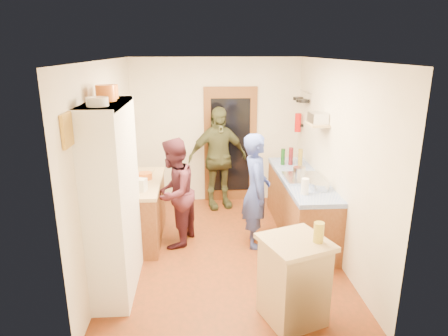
{
  "coord_description": "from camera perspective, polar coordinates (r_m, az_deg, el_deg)",
  "views": [
    {
      "loc": [
        -0.34,
        -5.07,
        2.74
      ],
      "look_at": [
        0.01,
        0.15,
        1.17
      ],
      "focal_mm": 32.0,
      "sensor_mm": 36.0,
      "label": 1
    }
  ],
  "objects": [
    {
      "name": "pan_rail",
      "position": [
        6.87,
        11.54,
        10.65
      ],
      "size": [
        0.02,
        0.65,
        0.02
      ],
      "primitive_type": "cylinder",
      "rotation": [
        1.57,
        0.0,
        0.0
      ],
      "color": "silver",
      "rests_on": "wall_right"
    },
    {
      "name": "hutch_body",
      "position": [
        4.68,
        -15.52,
        -4.42
      ],
      "size": [
        0.4,
        1.2,
        2.2
      ],
      "primitive_type": "cube",
      "color": "white",
      "rests_on": "ground"
    },
    {
      "name": "plate_stack",
      "position": [
        4.09,
        -17.65,
        9.02
      ],
      "size": [
        0.21,
        0.21,
        0.09
      ],
      "primitive_type": "cylinder",
      "color": "white",
      "rests_on": "hutch_top_shelf"
    },
    {
      "name": "kettle",
      "position": [
        5.66,
        -12.93,
        -1.6
      ],
      "size": [
        0.21,
        0.21,
        0.2
      ],
      "primitive_type": "cylinder",
      "rotation": [
        0.0,
        0.0,
        -0.2
      ],
      "color": "white",
      "rests_on": "left_counter_top"
    },
    {
      "name": "pan_hang_b",
      "position": [
        6.9,
        10.92,
        9.45
      ],
      "size": [
        0.16,
        0.16,
        0.05
      ],
      "primitive_type": "cylinder",
      "color": "black",
      "rests_on": "pan_rail"
    },
    {
      "name": "person_hob",
      "position": [
        5.61,
        4.95,
        -3.34
      ],
      "size": [
        0.42,
        0.62,
        1.64
      ],
      "primitive_type": "imported",
      "rotation": [
        0.0,
        0.0,
        1.52
      ],
      "color": "#324399",
      "rests_on": "ground"
    },
    {
      "name": "person_left",
      "position": [
        5.69,
        -6.72,
        -3.47
      ],
      "size": [
        0.81,
        0.92,
        1.57
      ],
      "primitive_type": "imported",
      "rotation": [
        0.0,
        0.0,
        -1.91
      ],
      "color": "#411A25",
      "rests_on": "ground"
    },
    {
      "name": "pan_hang_a",
      "position": [
        6.7,
        11.36,
        9.39
      ],
      "size": [
        0.18,
        0.18,
        0.05
      ],
      "primitive_type": "cylinder",
      "color": "black",
      "rests_on": "pan_rail"
    },
    {
      "name": "wall_back",
      "position": [
        7.23,
        -1.1,
        5.25
      ],
      "size": [
        3.0,
        0.02,
        2.6
      ],
      "primitive_type": "cube",
      "color": "silver",
      "rests_on": "ground"
    },
    {
      "name": "picture_frame",
      "position": [
        3.77,
        -21.52,
        5.03
      ],
      "size": [
        0.03,
        0.25,
        0.3
      ],
      "primitive_type": "cube",
      "color": "gold",
      "rests_on": "wall_left"
    },
    {
      "name": "right_counter_base",
      "position": [
        6.23,
        10.79,
        -5.44
      ],
      "size": [
        0.6,
        2.2,
        0.84
      ],
      "primitive_type": "cube",
      "color": "brown",
      "rests_on": "ground"
    },
    {
      "name": "wall_front",
      "position": [
        3.4,
        2.23,
        -8.31
      ],
      "size": [
        3.0,
        0.02,
        2.6
      ],
      "primitive_type": "cube",
      "color": "silver",
      "rests_on": "ground"
    },
    {
      "name": "oil_jar",
      "position": [
        4.06,
        13.38,
        -8.93
      ],
      "size": [
        0.13,
        0.13,
        0.2
      ],
      "primitive_type": "cylinder",
      "rotation": [
        0.0,
        0.0,
        0.35
      ],
      "color": "#AD9E2D",
      "rests_on": "island_top"
    },
    {
      "name": "orange_pot_b",
      "position": [
        4.69,
        -15.93,
        10.46
      ],
      "size": [
        0.17,
        0.17,
        0.15
      ],
      "primitive_type": "cylinder",
      "color": "orange",
      "rests_on": "hutch_top_shelf"
    },
    {
      "name": "pan_hang_c",
      "position": [
        7.09,
        10.52,
        9.74
      ],
      "size": [
        0.17,
        0.17,
        0.05
      ],
      "primitive_type": "cylinder",
      "color": "black",
      "rests_on": "pan_rail"
    },
    {
      "name": "pot_on_hob",
      "position": [
        5.99,
        10.7,
        -0.44
      ],
      "size": [
        0.18,
        0.18,
        0.12
      ],
      "primitive_type": "cylinder",
      "color": "silver",
      "rests_on": "hob"
    },
    {
      "name": "fire_extinguisher",
      "position": [
        7.1,
        10.53,
        6.4
      ],
      "size": [
        0.11,
        0.11,
        0.32
      ],
      "primitive_type": "cylinder",
      "color": "red",
      "rests_on": "wall_right"
    },
    {
      "name": "hutch_top_shelf",
      "position": [
        4.42,
        -16.61,
        8.78
      ],
      "size": [
        0.4,
        1.14,
        0.04
      ],
      "primitive_type": "cube",
      "color": "white",
      "rests_on": "hutch_body"
    },
    {
      "name": "island_base",
      "position": [
        4.33,
        9.88,
        -15.79
      ],
      "size": [
        0.71,
        0.71,
        0.86
      ],
      "primitive_type": "cube",
      "rotation": [
        0.0,
        0.0,
        0.35
      ],
      "color": "tan",
      "rests_on": "ground"
    },
    {
      "name": "island_top",
      "position": [
        4.1,
        10.2,
        -10.41
      ],
      "size": [
        0.8,
        0.8,
        0.05
      ],
      "primitive_type": "cube",
      "rotation": [
        0.0,
        0.0,
        0.35
      ],
      "color": "tan",
      "rests_on": "island_base"
    },
    {
      "name": "mixing_bowl",
      "position": [
        5.56,
        13.53,
        -2.54
      ],
      "size": [
        0.32,
        0.32,
        0.1
      ],
      "primitive_type": "cylinder",
      "rotation": [
        0.0,
        0.0,
        -0.29
      ],
      "color": "silver",
      "rests_on": "right_counter_top"
    },
    {
      "name": "chopping_board",
      "position": [
        6.32,
        -11.34,
        -0.39
      ],
      "size": [
        0.33,
        0.26,
        0.02
      ],
      "primitive_type": "cube",
      "rotation": [
        0.0,
        0.0,
        -0.13
      ],
      "color": "tan",
      "rests_on": "left_counter_top"
    },
    {
      "name": "bottle_a",
      "position": [
        6.61,
        8.42,
        1.59
      ],
      "size": [
        0.08,
        0.08,
        0.27
      ],
      "primitive_type": "cylinder",
      "rotation": [
        0.0,
        0.0,
        0.29
      ],
      "color": "#143F14",
      "rests_on": "right_counter_top"
    },
    {
      "name": "wall_right",
      "position": [
        5.59,
        15.61,
        1.18
      ],
      "size": [
        0.02,
        4.0,
        2.6
      ],
      "primitive_type": "cube",
      "color": "silver",
      "rests_on": "ground"
    },
    {
      "name": "hob",
      "position": [
        5.94,
        11.34,
        -1.43
      ],
      "size": [
        0.55,
        0.58,
        0.04
      ],
      "primitive_type": "cube",
      "color": "silver",
      "rests_on": "right_counter_top"
    },
    {
      "name": "left_counter_top",
      "position": [
        5.89,
        -12.07,
        -2.1
      ],
      "size": [
        0.64,
        1.44,
        0.05
      ],
      "primitive_type": "cube",
      "color": "tan",
      "rests_on": "left_counter_base"
    },
    {
      "name": "paper_towel",
      "position": [
        5.32,
        11.5,
        -2.6
      ],
      "size": [
        0.12,
        0.12,
        0.22
      ],
      "primitive_type": "cylinder",
      "rotation": [
        0.0,
        0.0,
        -0.21
      ],
      "color": "white",
      "rests_on": "right_counter_top"
    },
    {
      "name": "ceiling",
      "position": [
        5.09,
        -0.04,
        15.28
      ],
      "size": [
        3.0,
        4.0,
        0.02
      ],
      "primitive_type": "cube",
      "color": "silver",
      "rests_on": "ground"
    },
    {
      "name": "person_back",
      "position": [
        6.96,
        -0.79,
        1.42
      ],
      "size": [
        1.13,
        0.7,
        1.8
      ],
      "primitive_type": "imported",
      "rotation": [
        0.0,
        0.0,
        0.27
      ],
      "color": "#3E4125",
      "rests_on": "ground"
    },
    {
      "name": "wall_shelf",
      "position": [
        5.87,
        13.2,
        6.1
      ],
      "size": [
        0.26,
        0.42,
        0.03
      ],
      "primitive_type": "cube",
      "color": "tan",
      "rests_on": "wall_right"
    },
    {
      "name": "orange_pot_a",
      "position": [
        4.47,
        -16.52,
        10.23
      ],
      "size": [
        0.21,
        0.21,
        0.17
      ],
      "primitive_type": "cylinder",
      "color": "orange",
      "rests_on": "hutch_top_shelf"
    },
    {
      "name": "wall_left",
      "position": [
        5.4,
        -16.24,
        0.6
      ],
      "size": [
        0.02,
        4.0,
        2.6
      ],
      "primitive_type": "cube",
      "color": "silver",
      "rests_on": "ground"
    },
    {
      "name": "bottle_b",
      "position": [
        6.63,
        9.53,
        1.68
      ],
      "size": [
        0.08,
        0.08,
        0.29
      ],
      "primitive_type": "cylinder",
      "rotation": [
        0.0,
        0.0,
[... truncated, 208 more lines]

